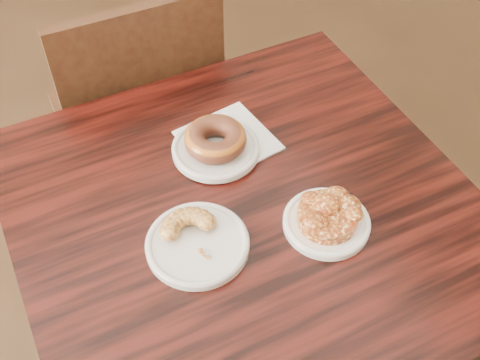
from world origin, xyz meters
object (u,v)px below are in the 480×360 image
chair_far (135,119)px  cruller_fragment (197,237)px  glazed_donut (215,139)px  apple_fritter (328,215)px  cafe_table (245,312)px

chair_far → cruller_fragment: chair_far is taller
chair_far → glazed_donut: bearing=94.7°
glazed_donut → cruller_fragment: 0.22m
apple_fritter → chair_far: bearing=98.4°
chair_far → apple_fritter: bearing=101.0°
glazed_donut → apple_fritter: (0.09, -0.25, -0.01)m
apple_fritter → cruller_fragment: apple_fritter is taller
cafe_table → apple_fritter: (0.10, -0.10, 0.40)m
cafe_table → glazed_donut: 0.44m
apple_fritter → glazed_donut: bearing=110.0°
glazed_donut → cruller_fragment: glazed_donut is taller
cafe_table → cruller_fragment: 0.42m
apple_fritter → cruller_fragment: size_ratio=1.32×
chair_far → glazed_donut: 0.59m
cafe_table → chair_far: 0.64m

